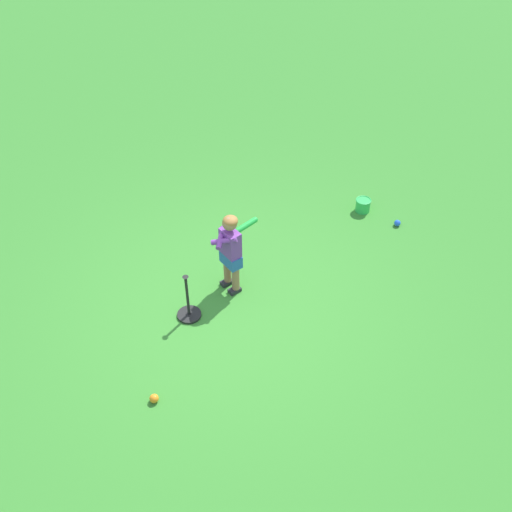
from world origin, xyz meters
TOP-DOWN VIEW (x-y plane):
  - ground_plane at (0.00, 0.00)m, footprint 40.00×40.00m
  - child_batter at (-0.30, 0.05)m, footprint 0.36×0.59m
  - play_ball_behind_batter at (1.17, -1.03)m, footprint 0.10×0.10m
  - play_ball_far_left at (-0.99, 2.46)m, footprint 0.09×0.09m
  - batting_tee at (0.06, -0.52)m, footprint 0.28×0.28m
  - toy_bucket at (-1.40, 2.11)m, footprint 0.22×0.22m

SIDE VIEW (x-z plane):
  - ground_plane at x=0.00m, z-range 0.00..0.00m
  - play_ball_far_left at x=-0.99m, z-range 0.00..0.09m
  - play_ball_behind_batter at x=1.17m, z-range 0.00..0.10m
  - toy_bucket at x=-1.40m, z-range 0.00..0.19m
  - batting_tee at x=0.06m, z-range -0.21..0.41m
  - child_batter at x=-0.30m, z-range 0.11..1.19m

